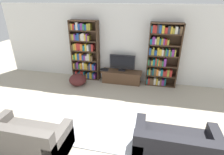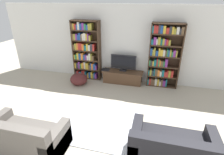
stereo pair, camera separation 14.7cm
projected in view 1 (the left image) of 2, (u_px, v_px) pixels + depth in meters
wall_back at (120, 44)px, 6.01m from camera, size 8.80×0.06×2.60m
bookshelf_left at (84, 52)px, 6.21m from camera, size 1.00×0.30×2.09m
bookshelf_right at (162, 56)px, 5.67m from camera, size 1.00×0.30×2.09m
tv_stand at (121, 77)px, 6.19m from camera, size 1.41×0.46×0.43m
television at (122, 62)px, 6.03m from camera, size 0.88×0.16×0.57m
laptop at (104, 70)px, 6.20m from camera, size 0.29×0.24×0.03m
area_rug at (98, 123)px, 4.24m from camera, size 2.02×1.67×0.02m
couch_left_sectional at (26, 141)px, 3.32m from camera, size 1.56×0.82×0.84m
couch_right_sofa at (176, 149)px, 3.14m from camera, size 1.51×0.90×0.83m
beanbag_ottoman at (78, 80)px, 6.00m from camera, size 0.59×0.59×0.40m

